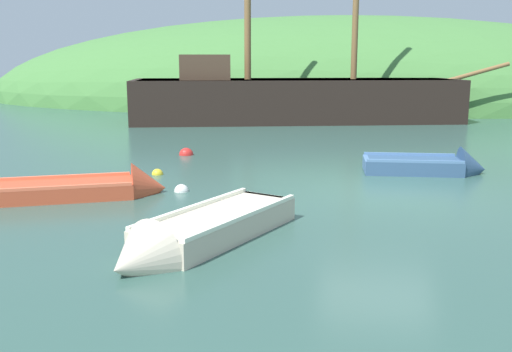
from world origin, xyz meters
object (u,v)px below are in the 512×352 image
Objects in this scene: rowboat_far at (197,237)px; buoy_white at (181,191)px; rowboat_center at (432,168)px; buoy_yellow at (157,174)px; sailing_ship at (293,106)px; buoy_red at (186,155)px; rowboat_outer_right at (95,191)px.

buoy_white is at bearing -136.88° from rowboat_far.
rowboat_center is 10.71× the size of buoy_yellow.
sailing_ship is 40.22× the size of buoy_red.
rowboat_outer_right is 2.52m from buoy_yellow.
buoy_red is at bearing 61.98° from rowboat_outer_right.
sailing_ship is 12.71m from rowboat_center.
rowboat_center is at bearing 28.47° from buoy_white.
rowboat_far is (0.39, -18.47, -0.59)m from sailing_ship.
buoy_white is at bearing -107.31° from sailing_ship.
rowboat_outer_right is at bearing -113.33° from sailing_ship.
sailing_ship reaches higher than buoy_white.
sailing_ship reaches higher than buoy_red.
buoy_yellow is (-2.08, -13.11, -0.73)m from sailing_ship.
buoy_yellow is (-6.88, -1.35, -0.12)m from rowboat_center.
rowboat_far is at bearing -69.86° from buoy_white.
rowboat_far is at bearing -102.52° from sailing_ship.
rowboat_outer_right is 13.04× the size of buoy_yellow.
buoy_white is at bearing -154.29° from rowboat_center.
buoy_white is (-5.73, -3.11, -0.12)m from rowboat_center.
buoy_red is (-2.21, -10.06, -0.73)m from sailing_ship.
sailing_ship is at bearing 80.99° from buoy_yellow.
rowboat_far is (3.02, -2.90, 0.04)m from rowboat_outer_right.
sailing_ship reaches higher than rowboat_outer_right.
buoy_white is at bearing -56.76° from buoy_yellow.
buoy_white is 0.74× the size of buoy_red.
buoy_red is (0.42, 5.51, -0.10)m from rowboat_outer_right.
rowboat_far is 5.90m from buoy_yellow.
buoy_yellow is 0.66× the size of buoy_red.
rowboat_outer_right is 0.93× the size of rowboat_far.
buoy_white is at bearing -75.07° from buoy_red.
rowboat_outer_right is 1.84m from buoy_white.
buoy_red is (-0.13, 3.05, 0.00)m from buoy_yellow.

